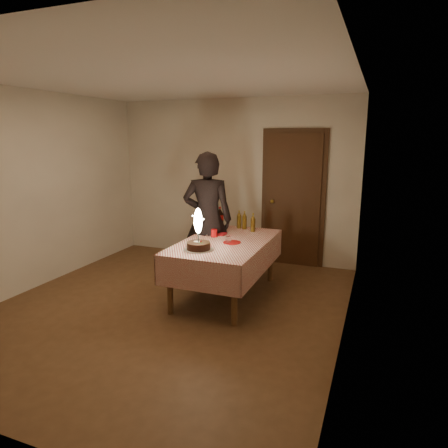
{
  "coord_description": "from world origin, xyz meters",
  "views": [
    {
      "loc": [
        2.25,
        -3.88,
        1.99
      ],
      "look_at": [
        0.5,
        0.56,
        0.95
      ],
      "focal_mm": 32.0,
      "sensor_mm": 36.0,
      "label": 1
    }
  ],
  "objects_px": {
    "dining_table": "(225,248)",
    "red_plate": "(232,242)",
    "red_cup": "(214,233)",
    "birthday_cake": "(198,240)",
    "amber_bottle_mid": "(244,221)",
    "clear_cup": "(228,240)",
    "photographer": "(208,219)",
    "amber_bottle_right": "(253,223)",
    "amber_bottle_left": "(239,220)",
    "cola_bottle": "(220,218)"
  },
  "relations": [
    {
      "from": "red_plate",
      "to": "cola_bottle",
      "type": "bearing_deg",
      "value": 123.31
    },
    {
      "from": "red_plate",
      "to": "red_cup",
      "type": "xyz_separation_m",
      "value": [
        -0.32,
        0.19,
        0.05
      ]
    },
    {
      "from": "dining_table",
      "to": "amber_bottle_mid",
      "type": "relative_size",
      "value": 6.75
    },
    {
      "from": "amber_bottle_mid",
      "to": "photographer",
      "type": "height_order",
      "value": "photographer"
    },
    {
      "from": "dining_table",
      "to": "photographer",
      "type": "distance_m",
      "value": 0.58
    },
    {
      "from": "birthday_cake",
      "to": "amber_bottle_mid",
      "type": "height_order",
      "value": "birthday_cake"
    },
    {
      "from": "cola_bottle",
      "to": "amber_bottle_right",
      "type": "distance_m",
      "value": 0.48
    },
    {
      "from": "red_cup",
      "to": "cola_bottle",
      "type": "distance_m",
      "value": 0.47
    },
    {
      "from": "amber_bottle_right",
      "to": "clear_cup",
      "type": "bearing_deg",
      "value": -97.47
    },
    {
      "from": "amber_bottle_mid",
      "to": "photographer",
      "type": "relative_size",
      "value": 0.14
    },
    {
      "from": "clear_cup",
      "to": "amber_bottle_right",
      "type": "relative_size",
      "value": 0.35
    },
    {
      "from": "amber_bottle_right",
      "to": "amber_bottle_mid",
      "type": "distance_m",
      "value": 0.19
    },
    {
      "from": "red_plate",
      "to": "clear_cup",
      "type": "bearing_deg",
      "value": -127.08
    },
    {
      "from": "clear_cup",
      "to": "photographer",
      "type": "relative_size",
      "value": 0.05
    },
    {
      "from": "clear_cup",
      "to": "amber_bottle_right",
      "type": "bearing_deg",
      "value": 82.53
    },
    {
      "from": "clear_cup",
      "to": "amber_bottle_mid",
      "type": "relative_size",
      "value": 0.35
    },
    {
      "from": "cola_bottle",
      "to": "amber_bottle_right",
      "type": "relative_size",
      "value": 1.25
    },
    {
      "from": "clear_cup",
      "to": "photographer",
      "type": "height_order",
      "value": "photographer"
    },
    {
      "from": "clear_cup",
      "to": "amber_bottle_left",
      "type": "height_order",
      "value": "amber_bottle_left"
    },
    {
      "from": "amber_bottle_right",
      "to": "birthday_cake",
      "type": "bearing_deg",
      "value": -105.88
    },
    {
      "from": "birthday_cake",
      "to": "red_cup",
      "type": "height_order",
      "value": "birthday_cake"
    },
    {
      "from": "cola_bottle",
      "to": "dining_table",
      "type": "bearing_deg",
      "value": -61.9
    },
    {
      "from": "clear_cup",
      "to": "photographer",
      "type": "xyz_separation_m",
      "value": [
        -0.46,
        0.42,
        0.14
      ]
    },
    {
      "from": "birthday_cake",
      "to": "amber_bottle_right",
      "type": "xyz_separation_m",
      "value": [
        0.31,
        1.09,
        -0.0
      ]
    },
    {
      "from": "red_cup",
      "to": "amber_bottle_left",
      "type": "distance_m",
      "value": 0.62
    },
    {
      "from": "dining_table",
      "to": "amber_bottle_left",
      "type": "bearing_deg",
      "value": 96.31
    },
    {
      "from": "amber_bottle_right",
      "to": "amber_bottle_left",
      "type": "bearing_deg",
      "value": 152.12
    },
    {
      "from": "dining_table",
      "to": "red_plate",
      "type": "xyz_separation_m",
      "value": [
        0.11,
        -0.05,
        0.1
      ]
    },
    {
      "from": "cola_bottle",
      "to": "amber_bottle_left",
      "type": "relative_size",
      "value": 1.25
    },
    {
      "from": "amber_bottle_right",
      "to": "cola_bottle",
      "type": "bearing_deg",
      "value": -177.04
    },
    {
      "from": "red_cup",
      "to": "photographer",
      "type": "height_order",
      "value": "photographer"
    },
    {
      "from": "clear_cup",
      "to": "cola_bottle",
      "type": "xyz_separation_m",
      "value": [
        -0.39,
        0.68,
        0.11
      ]
    },
    {
      "from": "red_cup",
      "to": "clear_cup",
      "type": "distance_m",
      "value": 0.37
    },
    {
      "from": "red_cup",
      "to": "birthday_cake",
      "type": "bearing_deg",
      "value": -83.93
    },
    {
      "from": "dining_table",
      "to": "amber_bottle_right",
      "type": "bearing_deg",
      "value": 74.8
    },
    {
      "from": "amber_bottle_left",
      "to": "amber_bottle_mid",
      "type": "distance_m",
      "value": 0.09
    },
    {
      "from": "red_plate",
      "to": "amber_bottle_left",
      "type": "xyz_separation_m",
      "value": [
        -0.19,
        0.79,
        0.11
      ]
    },
    {
      "from": "cola_bottle",
      "to": "photographer",
      "type": "bearing_deg",
      "value": -105.29
    },
    {
      "from": "red_cup",
      "to": "photographer",
      "type": "relative_size",
      "value": 0.06
    },
    {
      "from": "amber_bottle_right",
      "to": "amber_bottle_mid",
      "type": "bearing_deg",
      "value": 145.66
    },
    {
      "from": "red_plate",
      "to": "amber_bottle_right",
      "type": "distance_m",
      "value": 0.67
    },
    {
      "from": "red_plate",
      "to": "amber_bottle_right",
      "type": "relative_size",
      "value": 0.86
    },
    {
      "from": "red_plate",
      "to": "photographer",
      "type": "xyz_separation_m",
      "value": [
        -0.49,
        0.37,
        0.18
      ]
    },
    {
      "from": "birthday_cake",
      "to": "amber_bottle_left",
      "type": "relative_size",
      "value": 1.89
    },
    {
      "from": "amber_bottle_mid",
      "to": "cola_bottle",
      "type": "bearing_deg",
      "value": -157.26
    },
    {
      "from": "red_plate",
      "to": "red_cup",
      "type": "height_order",
      "value": "red_cup"
    },
    {
      "from": "red_plate",
      "to": "photographer",
      "type": "distance_m",
      "value": 0.64
    },
    {
      "from": "amber_bottle_mid",
      "to": "red_cup",
      "type": "bearing_deg",
      "value": -110.58
    },
    {
      "from": "dining_table",
      "to": "amber_bottle_mid",
      "type": "bearing_deg",
      "value": 89.5
    },
    {
      "from": "birthday_cake",
      "to": "red_plate",
      "type": "bearing_deg",
      "value": 59.79
    }
  ]
}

